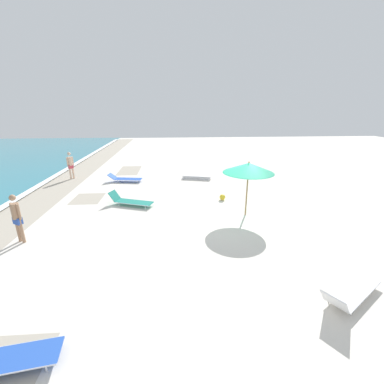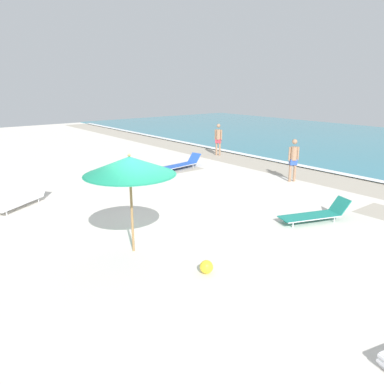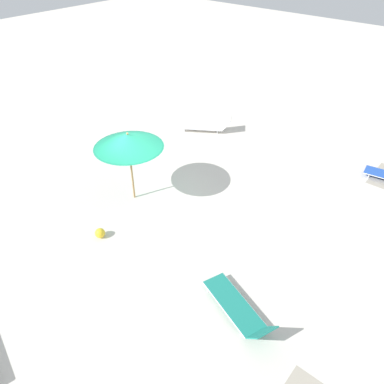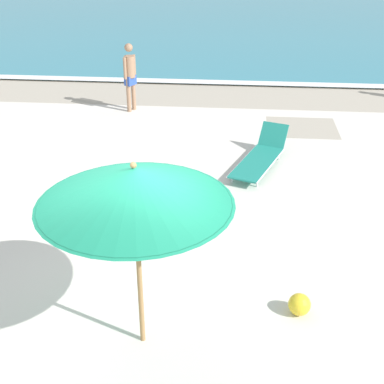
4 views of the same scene
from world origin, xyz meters
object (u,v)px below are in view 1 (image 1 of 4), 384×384
object	(u,v)px
sun_lounger_near_water_right	(125,178)
beach_ball	(222,197)
sun_lounger_near_water_left	(350,292)
beachgoer_shoreline_child	(70,164)
beach_umbrella	(249,168)
sun_lounger_beside_umbrella	(130,201)
lounger_stack	(197,177)
beachgoer_strolling_adult	(17,216)

from	to	relation	value
sun_lounger_near_water_right	beach_ball	xyz separation A→B (m)	(-3.76, -5.57, -0.06)
sun_lounger_near_water_left	beach_ball	xyz separation A→B (m)	(7.29, 1.83, -0.07)
sun_lounger_near_water_right	beachgoer_shoreline_child	bearing A→B (deg)	83.33
sun_lounger_near_water_left	sun_lounger_near_water_right	xyz separation A→B (m)	(11.05, 7.40, -0.01)
beach_umbrella	beachgoer_shoreline_child	xyz separation A→B (m)	(6.70, 9.85, -1.12)
sun_lounger_near_water_left	beach_ball	bearing A→B (deg)	-19.04
sun_lounger_near_water_left	sun_lounger_beside_umbrella	bearing A→B (deg)	9.84
lounger_stack	beachgoer_strolling_adult	xyz separation A→B (m)	(-7.87, 6.91, 0.88)
lounger_stack	beach_ball	world-z (taller)	beach_ball
beach_umbrella	lounger_stack	xyz separation A→B (m)	(6.10, 1.62, -2.00)
lounger_stack	sun_lounger_near_water_right	size ratio (longest dim) A/B	0.92
sun_lounger_beside_umbrella	beachgoer_shoreline_child	distance (m)	6.94
beach_ball	sun_lounger_near_water_left	bearing A→B (deg)	-165.92
sun_lounger_near_water_right	beachgoer_strolling_adult	size ratio (longest dim) A/B	1.22
lounger_stack	beachgoer_strolling_adult	distance (m)	10.51
beach_umbrella	beach_ball	size ratio (longest dim) A/B	8.13
beach_ball	beachgoer_shoreline_child	bearing A→B (deg)	62.68
beachgoer_shoreline_child	sun_lounger_beside_umbrella	bearing A→B (deg)	-96.27
sun_lounger_near_water_left	beach_umbrella	bearing A→B (deg)	-20.80
beach_ball	sun_lounger_near_water_right	bearing A→B (deg)	55.95
sun_lounger_beside_umbrella	beachgoer_strolling_adult	bearing A→B (deg)	155.40
lounger_stack	sun_lounger_beside_umbrella	xyz separation A→B (m)	(-4.54, 3.63, 0.10)
lounger_stack	beach_umbrella	bearing A→B (deg)	-151.39
sun_lounger_beside_umbrella	sun_lounger_near_water_left	world-z (taller)	sun_lounger_beside_umbrella
beachgoer_shoreline_child	beach_umbrella	bearing A→B (deg)	-82.26
beachgoer_strolling_adult	sun_lounger_near_water_right	bearing A→B (deg)	101.72
sun_lounger_near_water_left	sun_lounger_near_water_right	size ratio (longest dim) A/B	1.00
beachgoer_shoreline_child	beachgoer_strolling_adult	xyz separation A→B (m)	(-8.47, -1.31, 0.00)
sun_lounger_beside_umbrella	sun_lounger_near_water_left	xyz separation A→B (m)	(-6.89, -6.42, -0.00)
beach_umbrella	sun_lounger_near_water_left	xyz separation A→B (m)	(-5.34, -1.17, -1.90)
sun_lounger_near_water_right	beachgoer_shoreline_child	distance (m)	3.83
lounger_stack	sun_lounger_near_water_right	world-z (taller)	sun_lounger_near_water_right
beach_umbrella	sun_lounger_near_water_right	size ratio (longest dim) A/B	1.12
beachgoer_shoreline_child	beach_ball	xyz separation A→B (m)	(-4.74, -9.18, -0.85)
sun_lounger_near_water_left	beach_ball	size ratio (longest dim) A/B	7.27
lounger_stack	beachgoer_shoreline_child	world-z (taller)	beachgoer_shoreline_child
beach_umbrella	lounger_stack	bearing A→B (deg)	14.89
sun_lounger_near_water_right	beachgoer_shoreline_child	xyz separation A→B (m)	(0.98, 3.61, 0.79)
lounger_stack	beachgoer_shoreline_child	size ratio (longest dim) A/B	1.13
sun_lounger_near_water_left	lounger_stack	bearing A→B (deg)	-19.43
beach_umbrella	sun_lounger_beside_umbrella	bearing A→B (deg)	73.50
sun_lounger_near_water_left	beachgoer_shoreline_child	world-z (taller)	beachgoer_shoreline_child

